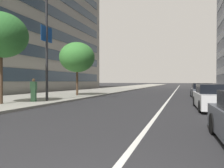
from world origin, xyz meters
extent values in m
cube|color=gray|center=(30.00, 11.28, 0.07)|extent=(160.00, 8.67, 0.15)
cube|color=silver|center=(35.00, 0.00, 0.00)|extent=(110.00, 0.16, 0.01)
cylinder|color=black|center=(5.02, -2.01, 0.31)|extent=(0.63, 0.25, 0.62)
cube|color=silver|center=(10.86, -2.75, 0.53)|extent=(4.32, 1.99, 0.75)
cube|color=black|center=(10.84, -2.75, 1.15)|extent=(2.07, 1.75, 0.50)
cylinder|color=black|center=(12.22, -1.87, 0.31)|extent=(0.63, 0.25, 0.62)
cylinder|color=black|center=(12.29, -3.52, 0.31)|extent=(0.63, 0.25, 0.62)
cylinder|color=black|center=(9.42, -1.99, 0.31)|extent=(0.63, 0.25, 0.62)
cube|color=#4C515B|center=(19.65, -2.82, 0.51)|extent=(4.20, 1.87, 0.72)
cube|color=black|center=(19.45, -2.82, 1.13)|extent=(1.97, 1.66, 0.52)
cylinder|color=black|center=(20.99, -1.98, 0.31)|extent=(0.63, 0.24, 0.62)
cylinder|color=black|center=(21.04, -3.57, 0.31)|extent=(0.63, 0.24, 0.62)
cylinder|color=black|center=(18.26, -2.06, 0.31)|extent=(0.63, 0.24, 0.62)
cylinder|color=black|center=(18.30, -3.65, 0.31)|extent=(0.63, 0.24, 0.62)
cylinder|color=#232326|center=(10.93, 8.21, 4.74)|extent=(0.18, 0.18, 9.18)
cube|color=#194C99|center=(10.58, 8.21, 4.98)|extent=(0.56, 0.03, 1.10)
cube|color=#194C99|center=(11.28, 8.21, 4.98)|extent=(0.56, 0.03, 1.10)
cylinder|color=#473323|center=(8.31, 9.69, 1.68)|extent=(0.22, 0.22, 3.06)
ellipsoid|color=#2D6B2D|center=(8.31, 9.69, 4.46)|extent=(3.33, 3.33, 2.83)
cylinder|color=#473323|center=(16.93, 9.01, 1.41)|extent=(0.22, 0.22, 2.52)
ellipsoid|color=#387A33|center=(16.93, 9.01, 4.00)|extent=(3.55, 3.55, 3.02)
cube|color=#3F724C|center=(10.11, 8.70, 0.56)|extent=(0.30, 0.36, 0.83)
cube|color=#3F724C|center=(10.11, 8.70, 1.26)|extent=(0.33, 0.44, 0.57)
sphere|color=#8C6647|center=(10.11, 8.70, 1.65)|extent=(0.22, 0.22, 0.22)
cube|color=gray|center=(25.38, 24.64, 14.41)|extent=(31.64, 16.06, 28.81)
cube|color=#384756|center=(25.38, 16.57, 2.30)|extent=(28.48, 0.08, 1.50)
cube|color=#384756|center=(25.38, 16.57, 5.40)|extent=(28.48, 0.08, 1.50)
cube|color=#384756|center=(25.38, 16.57, 8.50)|extent=(28.48, 0.08, 1.50)
cube|color=#384756|center=(25.38, 16.57, 11.60)|extent=(28.48, 0.08, 1.50)
camera|label=1|loc=(-1.64, -1.11, 1.56)|focal=32.99mm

